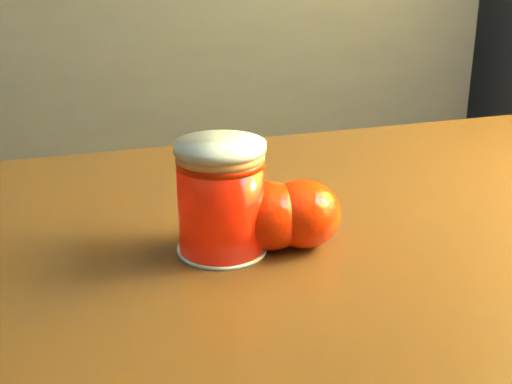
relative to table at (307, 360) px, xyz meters
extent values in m
cube|color=brown|center=(0.00, 0.00, 0.07)|extent=(0.98, 0.74, 0.04)
cylinder|color=#4F2313|center=(0.37, 0.31, -0.27)|extent=(0.05, 0.05, 0.65)
cylinder|color=red|center=(-0.06, 0.03, 0.13)|extent=(0.07, 0.07, 0.08)
cylinder|color=#ED9D60|center=(-0.06, 0.03, 0.17)|extent=(0.07, 0.07, 0.01)
cylinder|color=silver|center=(-0.06, 0.03, 0.17)|extent=(0.07, 0.07, 0.00)
ellipsoid|color=#FF2C05|center=(-0.02, 0.03, 0.11)|extent=(0.08, 0.08, 0.05)
ellipsoid|color=#FF2C05|center=(0.00, 0.03, 0.11)|extent=(0.07, 0.07, 0.05)
camera|label=1|loc=(-0.13, -0.47, 0.33)|focal=50.00mm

